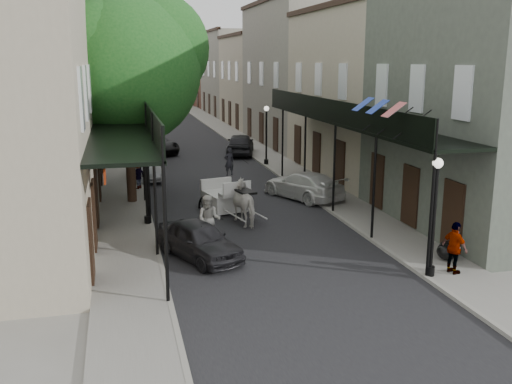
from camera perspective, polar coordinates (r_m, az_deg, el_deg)
ground at (r=18.91m, az=2.93°, el=-7.58°), size 140.00×140.00×0.00m
road at (r=37.88m, az=-5.76°, el=2.89°), size 8.00×90.00×0.01m
sidewalk_left at (r=37.52m, az=-13.35°, el=2.59°), size 2.20×90.00×0.12m
sidewalk_right at (r=38.87m, az=1.56°, el=3.29°), size 2.20×90.00×0.12m
building_row_left at (r=47.08m, az=-18.31°, el=10.72°), size 5.00×80.00×10.50m
building_row_right at (r=48.92m, az=2.60°, el=11.41°), size 5.00×80.00×10.50m
gallery_left at (r=24.06m, az=-12.94°, el=6.51°), size 2.20×18.05×4.88m
gallery_right at (r=26.02m, az=8.80°, el=7.16°), size 2.20×18.05×4.88m
tree_near at (r=27.13m, az=-12.07°, el=12.42°), size 7.31×6.80×9.63m
tree_far at (r=41.13m, az=-12.79°, el=11.61°), size 6.45×6.00×8.61m
lamppost_right_near at (r=18.16m, az=17.37°, el=-2.27°), size 0.32×0.32×3.71m
lamppost_left at (r=23.42m, az=-10.96°, el=1.47°), size 0.32×0.32×3.71m
lamppost_right_far at (r=36.43m, az=1.04°, el=5.80°), size 0.32×0.32×3.71m
horse at (r=23.60m, az=-0.91°, el=-1.09°), size 1.40×2.27×1.78m
carriage at (r=25.99m, az=-3.57°, el=0.81°), size 2.17×2.88×2.97m
pedestrian_walking at (r=21.14m, az=-4.71°, el=-2.76°), size 1.10×1.00×1.83m
pedestrian_sidewalk_left at (r=30.20m, az=-11.75°, el=1.73°), size 1.07×1.07×1.49m
pedestrian_sidewalk_right at (r=18.88m, az=19.25°, el=-5.30°), size 0.63×1.05×1.67m
car_left_near at (r=19.65m, az=-5.71°, el=-4.82°), size 2.97×4.11×1.30m
car_left_mid at (r=33.06m, az=-10.88°, el=2.33°), size 1.59×3.92×1.26m
car_left_far at (r=42.16m, az=-10.21°, el=4.75°), size 3.92×5.54×1.40m
car_right_near at (r=28.02m, az=4.74°, el=0.68°), size 3.57×4.98×1.34m
car_right_far at (r=40.89m, az=-1.59°, el=4.81°), size 2.99×4.92×1.57m
trash_bags at (r=20.43m, az=18.57°, el=-5.52°), size 0.94×1.09×0.58m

